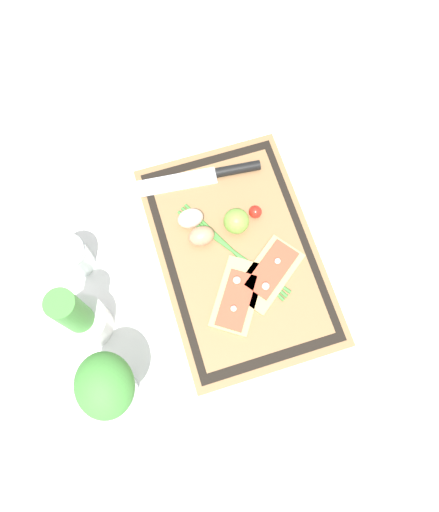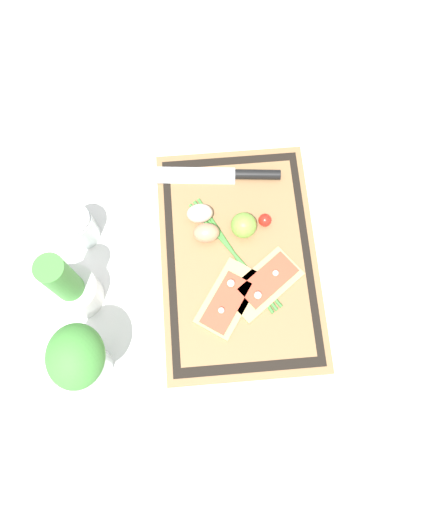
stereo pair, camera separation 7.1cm
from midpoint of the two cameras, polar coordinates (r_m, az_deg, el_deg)
name	(u,v)px [view 1 (the left image)]	position (r m, az deg, el deg)	size (l,w,h in m)	color
ground_plane	(238,255)	(1.07, 0.21, -0.14)	(6.00, 6.00, 0.00)	white
cutting_board	(238,254)	(1.06, 0.22, 0.00)	(0.51, 0.33, 0.02)	#997047
pizza_slice_near	(269,273)	(1.04, 3.77, -2.20)	(0.16, 0.17, 0.02)	tan
pizza_slice_far	(237,296)	(1.02, 0.05, -4.82)	(0.17, 0.15, 0.02)	tan
knife	(216,174)	(1.12, -2.24, 9.22)	(0.06, 0.30, 0.02)	silver
egg_brown	(202,236)	(1.05, -4.00, 2.09)	(0.04, 0.06, 0.04)	tan
egg_pink	(191,218)	(1.06, -5.24, 4.12)	(0.04, 0.06, 0.04)	beige
lime	(236,221)	(1.05, 0.00, 3.81)	(0.06, 0.06, 0.06)	#7FB742
cherry_tomato_red	(255,212)	(1.07, 2.22, 4.87)	(0.03, 0.03, 0.03)	red
scallion_bunch	(233,251)	(1.05, -0.38, 0.36)	(0.27, 0.18, 0.01)	#47933D
herb_pot	(81,319)	(1.01, -17.58, -7.11)	(0.10, 0.10, 0.21)	white
sauce_jar	(74,257)	(1.08, -18.15, -0.36)	(0.07, 0.07, 0.09)	silver
herb_glass	(108,387)	(0.93, -14.79, -14.48)	(0.12, 0.10, 0.19)	silver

